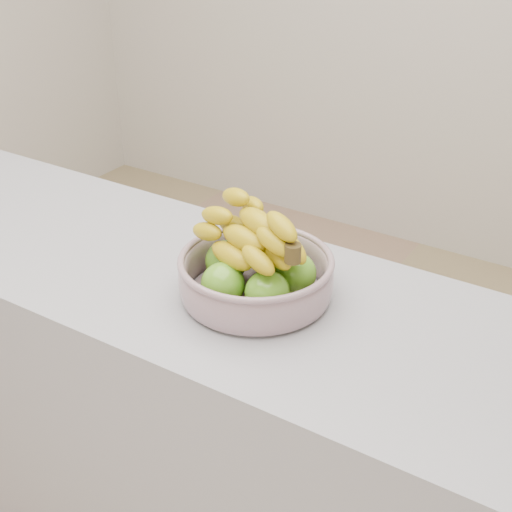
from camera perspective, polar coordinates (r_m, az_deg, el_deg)
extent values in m
plane|color=#907058|center=(2.32, -6.12, -19.15)|extent=(4.00, 4.00, 0.00)
cube|color=#97969E|center=(1.97, -8.07, -11.62)|extent=(2.00, 0.60, 0.90)
cylinder|color=#A8B9CA|center=(1.53, 0.00, -3.04)|extent=(0.28, 0.28, 0.01)
torus|color=#A8B9CA|center=(1.49, 0.00, -0.34)|extent=(0.33, 0.33, 0.02)
sphere|color=#57981A|center=(1.47, -2.66, -2.26)|extent=(0.09, 0.09, 0.09)
sphere|color=#57981A|center=(1.44, 0.90, -2.95)|extent=(0.09, 0.09, 0.09)
sphere|color=#57981A|center=(1.51, 3.12, -1.40)|extent=(0.09, 0.09, 0.09)
sphere|color=#57981A|center=(1.57, 1.02, 0.08)|extent=(0.09, 0.09, 0.09)
sphere|color=#57981A|center=(1.55, -2.39, -0.40)|extent=(0.09, 0.09, 0.09)
ellipsoid|color=gold|center=(1.46, -1.95, 0.02)|extent=(0.21, 0.11, 0.05)
ellipsoid|color=gold|center=(1.49, -0.24, 0.57)|extent=(0.21, 0.13, 0.05)
ellipsoid|color=gold|center=(1.52, 1.42, 1.11)|extent=(0.20, 0.15, 0.05)
ellipsoid|color=gold|center=(1.45, -0.93, 1.39)|extent=(0.21, 0.09, 0.05)
ellipsoid|color=gold|center=(1.48, 0.92, 1.97)|extent=(0.20, 0.16, 0.05)
ellipsoid|color=gold|center=(1.44, 0.15, 2.74)|extent=(0.21, 0.13, 0.05)
cylinder|color=#413314|center=(1.37, 2.96, 0.22)|extent=(0.03, 0.03, 0.04)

